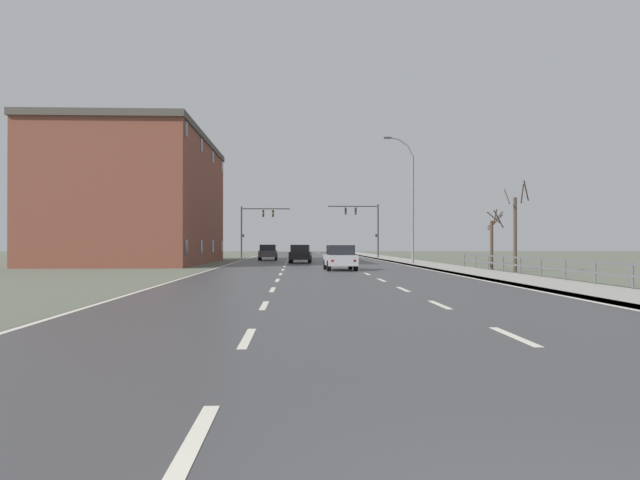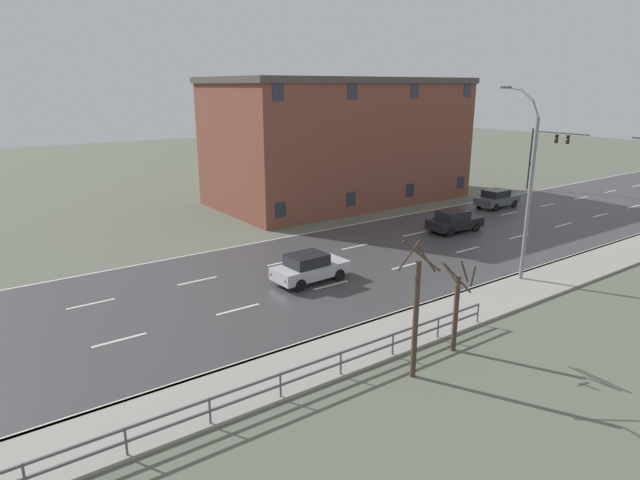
# 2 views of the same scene
# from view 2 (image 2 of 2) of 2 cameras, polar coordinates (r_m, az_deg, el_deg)

# --- Properties ---
(ground_plane) EXTENTS (160.00, 160.00, 0.12)m
(ground_plane) POSITION_cam_2_polar(r_m,az_deg,el_deg) (38.86, 15.33, 0.42)
(ground_plane) COLOR #5B6051
(road_asphalt_strip) EXTENTS (14.00, 120.00, 0.03)m
(road_asphalt_strip) POSITION_cam_2_polar(r_m,az_deg,el_deg) (48.55, 24.39, 2.70)
(road_asphalt_strip) COLOR #3D3D3F
(road_asphalt_strip) RESTS_ON ground
(guardrail) EXTENTS (0.07, 32.67, 1.00)m
(guardrail) POSITION_cam_2_polar(r_m,az_deg,el_deg) (16.52, -24.34, -19.96)
(guardrail) COLOR #515459
(guardrail) RESTS_ON ground
(street_lamp_midground) EXTENTS (2.36, 0.24, 10.04)m
(street_lamp_midground) POSITION_cam_2_polar(r_m,az_deg,el_deg) (29.64, 21.13, 5.05)
(street_lamp_midground) COLOR slate
(street_lamp_midground) RESTS_ON ground
(traffic_signal_left) EXTENTS (5.75, 0.36, 6.01)m
(traffic_signal_left) POSITION_cam_2_polar(r_m,az_deg,el_deg) (56.78, 22.68, 8.92)
(traffic_signal_left) COLOR #38383A
(traffic_signal_left) RESTS_ON ground
(car_far_right) EXTENTS (1.95, 4.16, 1.57)m
(car_far_right) POSITION_cam_2_polar(r_m,az_deg,el_deg) (28.39, -1.10, -2.92)
(car_far_right) COLOR #B7B7BC
(car_far_right) RESTS_ON ground
(car_near_left) EXTENTS (2.02, 4.19, 1.57)m
(car_near_left) POSITION_cam_2_polar(r_m,az_deg,el_deg) (39.26, 14.04, 1.97)
(car_near_left) COLOR black
(car_near_left) RESTS_ON ground
(car_far_left) EXTENTS (1.88, 4.12, 1.57)m
(car_far_left) POSITION_cam_2_polar(r_m,az_deg,el_deg) (48.18, 18.22, 4.21)
(car_far_left) COLOR #474C51
(car_far_left) RESTS_ON ground
(brick_building) EXTENTS (11.76, 22.36, 10.69)m
(brick_building) POSITION_cam_2_polar(r_m,az_deg,el_deg) (48.50, 2.05, 10.51)
(brick_building) COLOR brown
(brick_building) RESTS_ON ground
(bare_tree_mid) EXTENTS (1.41, 1.49, 5.30)m
(bare_tree_mid) POSITION_cam_2_polar(r_m,az_deg,el_deg) (19.06, 10.12, -7.69)
(bare_tree_mid) COLOR #423328
(bare_tree_mid) RESTS_ON ground
(bare_tree_far) EXTENTS (1.23, 1.61, 3.84)m
(bare_tree_far) POSITION_cam_2_polar(r_m,az_deg,el_deg) (21.45, 14.35, -6.80)
(bare_tree_far) COLOR #423328
(bare_tree_far) RESTS_ON ground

